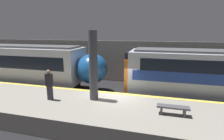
# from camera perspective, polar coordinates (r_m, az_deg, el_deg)

# --- Properties ---
(ground_plane) EXTENTS (120.00, 120.00, 0.00)m
(ground_plane) POSITION_cam_1_polar(r_m,az_deg,el_deg) (11.97, 1.19, -11.89)
(ground_plane) COLOR black
(platform) EXTENTS (40.00, 4.28, 1.02)m
(platform) POSITION_cam_1_polar(r_m,az_deg,el_deg) (9.89, -1.86, -14.19)
(platform) COLOR gray
(platform) RESTS_ON ground
(station_rear_barrier) EXTENTS (50.00, 0.15, 4.04)m
(station_rear_barrier) POSITION_cam_1_polar(r_m,az_deg,el_deg) (17.21, 6.16, 2.68)
(station_rear_barrier) COLOR #B2AD9E
(station_rear_barrier) RESTS_ON ground
(support_pillar_near) EXTENTS (0.50, 0.50, 4.00)m
(support_pillar_near) POSITION_cam_1_polar(r_m,az_deg,el_deg) (10.02, -6.13, 1.30)
(support_pillar_near) COLOR #47474C
(support_pillar_near) RESTS_ON platform
(train_modern) EXTENTS (16.87, 3.00, 3.75)m
(train_modern) POSITION_cam_1_polar(r_m,az_deg,el_deg) (18.24, -29.23, 1.45)
(train_modern) COLOR black
(train_modern) RESTS_ON ground
(person_waiting) EXTENTS (0.38, 0.24, 1.80)m
(person_waiting) POSITION_cam_1_polar(r_m,az_deg,el_deg) (10.76, -19.78, -4.30)
(person_waiting) COLOR #2D2D38
(person_waiting) RESTS_ON platform
(platform_bench) EXTENTS (1.50, 0.40, 0.45)m
(platform_bench) POSITION_cam_1_polar(r_m,az_deg,el_deg) (9.04, 19.27, -11.72)
(platform_bench) COLOR #4C4C51
(platform_bench) RESTS_ON platform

